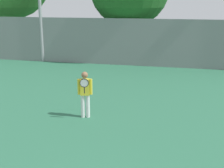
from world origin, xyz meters
TOP-DOWN VIEW (x-y plane):
  - tennis_player at (-1.40, 6.38)m, footprint 0.51×0.46m
  - back_fence at (0.00, 15.75)m, footprint 27.45×0.06m

SIDE VIEW (x-z plane):
  - tennis_player at x=-1.40m, z-range 0.11..1.79m
  - back_fence at x=0.00m, z-range 0.00..2.96m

